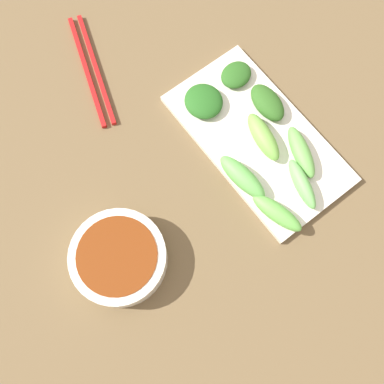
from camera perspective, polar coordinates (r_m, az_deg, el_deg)
tabletop at (r=0.74m, az=1.82°, el=0.28°), size 2.10×2.10×0.02m
sauce_bowl at (r=0.68m, az=-9.35°, el=-8.30°), size 0.14×0.14×0.04m
serving_plate at (r=0.76m, az=8.39°, el=6.81°), size 0.17×0.32×0.01m
broccoli_leafy_0 at (r=0.76m, az=1.50°, el=11.53°), size 0.07×0.07×0.02m
broccoli_stalk_1 at (r=0.72m, az=13.90°, el=1.01°), size 0.05×0.09×0.03m
broccoli_leafy_2 at (r=0.79m, az=5.66°, el=14.68°), size 0.06×0.06×0.02m
broccoli_stalk_3 at (r=0.70m, az=10.82°, el=-2.64°), size 0.05×0.09×0.03m
broccoli_leafy_4 at (r=0.77m, az=9.62°, el=11.20°), size 0.05×0.08×0.03m
broccoli_stalk_5 at (r=0.71m, az=6.45°, el=1.91°), size 0.04×0.10×0.03m
broccoli_stalk_6 at (r=0.74m, az=9.10°, el=6.98°), size 0.05×0.10×0.03m
broccoli_stalk_7 at (r=0.74m, az=13.79°, el=4.99°), size 0.06×0.10×0.03m
chopsticks at (r=0.84m, az=-12.74°, el=15.02°), size 0.10×0.23×0.01m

